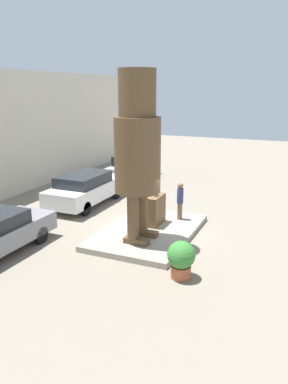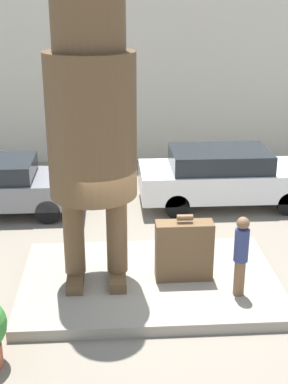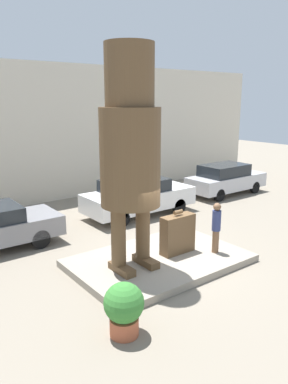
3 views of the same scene
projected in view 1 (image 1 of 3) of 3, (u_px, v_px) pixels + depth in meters
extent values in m
plane|color=gray|center=(149.00, 234.00, 14.48)|extent=(60.00, 60.00, 0.00)
cube|color=gray|center=(149.00, 232.00, 14.45)|extent=(5.02, 3.33, 0.21)
cube|color=brown|center=(137.00, 241.00, 13.06)|extent=(0.31, 0.91, 0.20)
cube|color=brown|center=(146.00, 233.00, 13.78)|extent=(0.31, 0.91, 0.20)
cylinder|color=brown|center=(133.00, 216.00, 12.87)|extent=(0.40, 0.40, 1.59)
cylinder|color=brown|center=(142.00, 210.00, 13.59)|extent=(0.40, 0.40, 1.59)
cylinder|color=brown|center=(137.00, 155.00, 12.68)|extent=(1.59, 1.59, 2.55)
cylinder|color=brown|center=(137.00, 93.00, 12.13)|extent=(1.25, 1.25, 1.53)
cube|color=brown|center=(156.00, 210.00, 14.82)|extent=(1.10, 0.39, 1.18)
cylinder|color=brown|center=(156.00, 193.00, 14.63)|extent=(0.30, 0.12, 0.12)
cylinder|color=brown|center=(180.00, 211.00, 15.45)|extent=(0.20, 0.20, 0.70)
cylinder|color=navy|center=(180.00, 196.00, 15.28)|extent=(0.26, 0.26, 0.62)
sphere|color=brown|center=(180.00, 186.00, 15.16)|extent=(0.23, 0.23, 0.23)
cylinder|color=black|center=(6.00, 228.00, 14.24)|extent=(0.63, 0.18, 0.63)
cylinder|color=black|center=(41.00, 235.00, 13.61)|extent=(0.63, 0.18, 0.63)
cube|color=silver|center=(87.00, 190.00, 18.09)|extent=(4.73, 1.89, 0.74)
cube|color=#1E2328|center=(83.00, 179.00, 17.71)|extent=(2.60, 1.70, 0.50)
cylinder|color=black|center=(88.00, 189.00, 19.81)|extent=(0.64, 0.18, 0.64)
cylinder|color=black|center=(117.00, 192.00, 19.15)|extent=(0.64, 0.18, 0.64)
cylinder|color=black|center=(54.00, 204.00, 17.22)|extent=(0.64, 0.18, 0.64)
cylinder|color=black|center=(86.00, 209.00, 16.56)|extent=(0.64, 0.18, 0.64)
cube|color=#B7B7BC|center=(133.00, 169.00, 23.16)|extent=(4.37, 1.70, 0.69)
cube|color=#1E2328|center=(132.00, 159.00, 22.80)|extent=(2.40, 1.53, 0.56)
cylinder|color=black|center=(132.00, 169.00, 24.74)|extent=(0.60, 0.18, 0.60)
cylinder|color=black|center=(153.00, 171.00, 24.16)|extent=(0.60, 0.18, 0.60)
cylinder|color=black|center=(112.00, 178.00, 22.35)|extent=(0.60, 0.18, 0.60)
cylinder|color=black|center=(135.00, 180.00, 21.77)|extent=(0.60, 0.18, 0.60)
cylinder|color=#AD5638|center=(181.00, 272.00, 11.13)|extent=(0.60, 0.60, 0.38)
sphere|color=#387F33|center=(181.00, 255.00, 10.99)|extent=(0.84, 0.84, 0.84)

